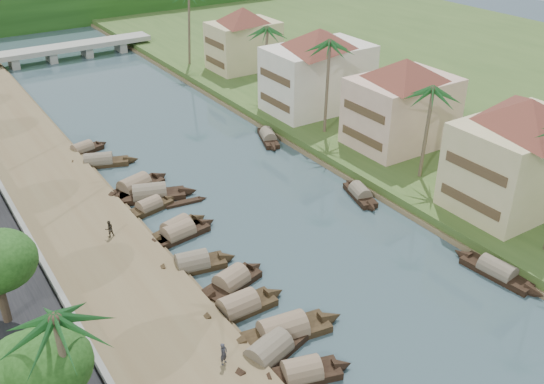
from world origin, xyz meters
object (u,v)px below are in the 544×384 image
bridge (68,49)px  sampan_1 (302,374)px  building_near (521,152)px  person_near (224,354)px

bridge → sampan_1: bearing=-96.7°
building_near → sampan_1: building_near is taller
bridge → person_near: person_near is taller
building_near → sampan_1: size_ratio=2.05×
person_near → sampan_1: bearing=-64.2°
bridge → sampan_1: bridge is taller
bridge → building_near: (18.99, -74.00, 4.66)m
sampan_1 → person_near: 5.15m
sampan_1 → bridge: bearing=100.0°
bridge → building_near: 76.54m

